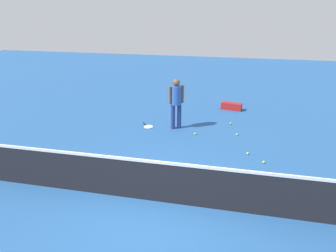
% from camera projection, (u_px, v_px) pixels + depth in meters
% --- Properties ---
extents(ground_plane, '(40.00, 40.00, 0.00)m').
position_uv_depth(ground_plane, '(155.00, 201.00, 6.48)').
color(ground_plane, '#265693').
extents(court_net, '(10.09, 0.09, 1.07)m').
position_uv_depth(court_net, '(155.00, 181.00, 6.30)').
color(court_net, '#4C4C51').
rests_on(court_net, ground_plane).
extents(player_near_side, '(0.50, 0.46, 1.70)m').
position_uv_depth(player_near_side, '(176.00, 100.00, 9.96)').
color(player_near_side, navy).
rests_on(player_near_side, ground_plane).
extents(tennis_racket_near_player, '(0.52, 0.55, 0.03)m').
position_uv_depth(tennis_racket_near_player, '(148.00, 126.00, 10.44)').
color(tennis_racket_near_player, white).
rests_on(tennis_racket_near_player, ground_plane).
extents(tennis_ball_near_player, '(0.07, 0.07, 0.07)m').
position_uv_depth(tennis_ball_near_player, '(195.00, 134.00, 9.79)').
color(tennis_ball_near_player, '#C6E033').
rests_on(tennis_ball_near_player, ground_plane).
extents(tennis_ball_by_net, '(0.07, 0.07, 0.07)m').
position_uv_depth(tennis_ball_by_net, '(248.00, 153.00, 8.49)').
color(tennis_ball_by_net, '#C6E033').
rests_on(tennis_ball_by_net, ground_plane).
extents(tennis_ball_midcourt, '(0.07, 0.07, 0.07)m').
position_uv_depth(tennis_ball_midcourt, '(231.00, 123.00, 10.65)').
color(tennis_ball_midcourt, '#C6E033').
rests_on(tennis_ball_midcourt, ground_plane).
extents(tennis_ball_baseline, '(0.07, 0.07, 0.07)m').
position_uv_depth(tennis_ball_baseline, '(264.00, 162.00, 8.01)').
color(tennis_ball_baseline, '#C6E033').
rests_on(tennis_ball_baseline, ground_plane).
extents(tennis_ball_stray_left, '(0.07, 0.07, 0.07)m').
position_uv_depth(tennis_ball_stray_left, '(237.00, 134.00, 9.74)').
color(tennis_ball_stray_left, '#C6E033').
rests_on(tennis_ball_stray_left, ground_plane).
extents(equipment_bag, '(0.84, 0.43, 0.28)m').
position_uv_depth(equipment_bag, '(232.00, 106.00, 12.12)').
color(equipment_bag, '#B21E1E').
rests_on(equipment_bag, ground_plane).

